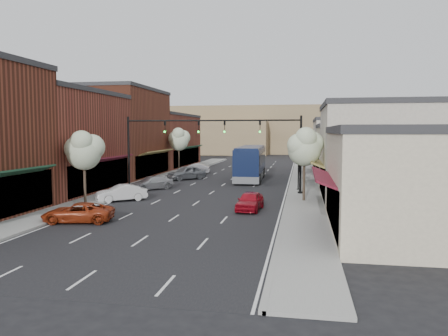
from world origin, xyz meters
The scene contains 29 objects.
ground centered at (0.00, 0.00, 0.00)m, with size 160.00×160.00×0.00m, color black.
sidewalk_left centered at (-8.40, 18.50, 0.07)m, with size 2.80×73.00×0.15m, color gray.
sidewalk_right centered at (8.40, 18.50, 0.07)m, with size 2.80×73.00×0.15m, color gray.
curb_left centered at (-7.00, 18.50, 0.07)m, with size 0.25×73.00×0.17m, color gray.
curb_right centered at (7.00, 18.50, 0.07)m, with size 0.25×73.00×0.17m, color gray.
bldg_left_midnear centered at (-14.23, 6.00, 4.66)m, with size 10.14×14.10×9.40m.
bldg_left_midfar centered at (-14.24, 20.00, 5.40)m, with size 10.14×14.10×10.90m.
bldg_left_far centered at (-14.22, 36.00, 4.16)m, with size 10.14×18.10×8.40m.
bldg_right_near centered at (13.69, -6.00, 2.92)m, with size 9.14×12.10×5.90m.
bldg_right_midnear centered at (13.72, 6.00, 3.91)m, with size 9.14×12.10×7.90m.
bldg_right_midfar centered at (13.70, 18.00, 3.17)m, with size 9.14×12.10×6.40m.
bldg_right_far centered at (13.71, 32.00, 3.66)m, with size 9.14×16.10×7.40m.
hill_far centered at (0.00, 90.00, 6.00)m, with size 120.00×30.00×12.00m, color #7A6647.
hill_near centered at (-25.00, 78.00, 4.00)m, with size 50.00×20.00×8.00m, color #7A6647.
signal_mast_right centered at (5.62, 8.00, 4.62)m, with size 8.22×0.46×7.00m.
signal_mast_left centered at (-5.62, 8.00, 4.62)m, with size 8.22×0.46×7.00m.
tree_right_near centered at (8.35, 3.94, 4.45)m, with size 2.85×2.65×5.95m.
tree_right_far centered at (8.35, 19.94, 3.99)m, with size 2.85×2.65×5.43m.
tree_left_near centered at (-8.25, -0.06, 4.22)m, with size 2.85×2.65×5.69m.
tree_left_far centered at (-8.25, 25.94, 4.60)m, with size 2.85×2.65×6.13m.
lamp_post_near centered at (7.80, 10.50, 3.01)m, with size 0.44×0.44×4.44m.
lamp_post_far centered at (7.80, 28.00, 3.01)m, with size 0.44×0.44×4.44m.
coach_bus centered at (2.23, 19.59, 2.01)m, with size 3.18×12.73×3.86m.
red_hatchback centered at (4.52, -0.31, 0.67)m, with size 1.58×3.93×1.34m, color maroon.
parked_car_a centered at (-5.48, -6.27, 0.60)m, with size 2.00×4.34×1.21m, color maroon.
parked_car_b centered at (-6.20, 1.97, 0.66)m, with size 1.40×4.02×1.32m, color silver.
parked_car_c centered at (-6.20, 9.06, 0.65)m, with size 1.81×4.45×1.29m, color #97979C.
parked_car_d centered at (-5.13, 18.15, 0.80)m, with size 1.89×4.70×1.60m, color slate.
parked_car_e centered at (-5.96, 25.04, 0.69)m, with size 1.45×4.16×1.37m, color #A4A4A9.
Camera 1 is at (8.14, -30.89, 5.61)m, focal length 35.00 mm.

